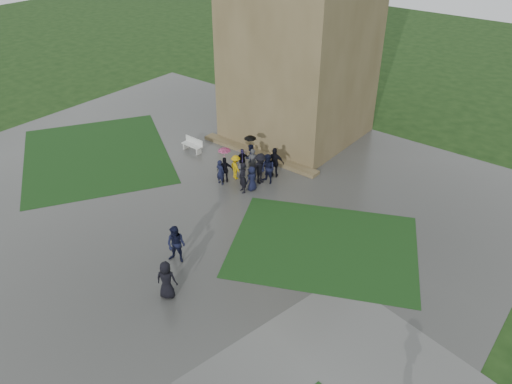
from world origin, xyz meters
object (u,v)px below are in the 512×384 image
Objects in this scene: tower at (302,2)px; bench at (193,145)px; pedestrian_near at (166,280)px; pedestrian_mid at (176,245)px.

bench is (-3.87, -6.59, -8.51)m from tower.
bench is 13.89m from pedestrian_near.
pedestrian_near is at bearing -73.79° from pedestrian_mid.
tower is 11.44m from bench.
pedestrian_near reaches higher than bench.
tower is at bearing 61.29° from bench.
pedestrian_mid is 2.38m from pedestrian_near.
bench is at bearing 111.01° from pedestrian_mid.
pedestrian_near is at bearing -73.73° from tower.
pedestrian_near is (8.90, -10.65, 0.45)m from bench.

